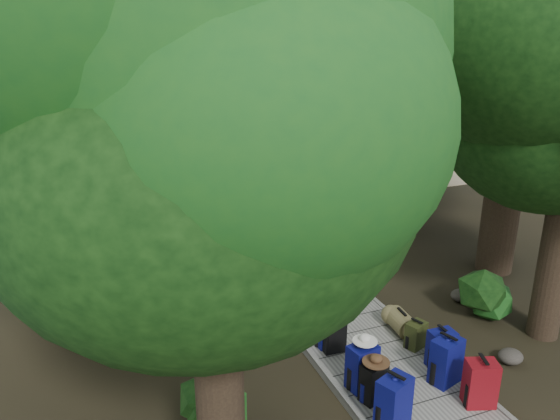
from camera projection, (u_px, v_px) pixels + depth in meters
name	position (u px, v px, depth m)	size (l,w,h in m)	color
ground	(306.00, 289.00, 11.36)	(120.00, 120.00, 0.00)	#2B2415
sand_beach	(166.00, 140.00, 25.41)	(40.00, 22.00, 0.02)	tan
boardwalk	(288.00, 267.00, 12.21)	(2.00, 12.00, 0.12)	gray
backpack_left_a	(394.00, 401.00, 7.20)	(0.45, 0.32, 0.84)	navy
backpack_left_b	(374.00, 381.00, 7.76)	(0.35, 0.25, 0.65)	black
backpack_left_c	(362.00, 365.00, 8.01)	(0.42, 0.30, 0.78)	navy
backpack_left_d	(327.00, 330.00, 9.10)	(0.37, 0.26, 0.56)	navy
backpack_right_a	(481.00, 381.00, 7.66)	(0.42, 0.30, 0.76)	maroon
backpack_right_b	(446.00, 359.00, 8.13)	(0.45, 0.31, 0.80)	navy
backpack_right_c	(441.00, 347.00, 8.53)	(0.40, 0.28, 0.68)	navy
backpack_right_d	(416.00, 334.00, 9.06)	(0.33, 0.24, 0.50)	#303915
duffel_right_khaki	(401.00, 322.00, 9.52)	(0.38, 0.56, 0.38)	olive
suitcase_on_boardwalk	(334.00, 336.00, 8.94)	(0.36, 0.20, 0.56)	black
lone_suitcase_on_sand	(221.00, 177.00, 18.21)	(0.42, 0.24, 0.66)	black
hat_brown	(376.00, 358.00, 7.61)	(0.39, 0.39, 0.12)	#51351E
hat_white	(365.00, 338.00, 7.87)	(0.37, 0.37, 0.12)	silver
kayak	(89.00, 179.00, 18.69)	(0.62, 2.84, 0.28)	#AB1E0E
sun_lounger	(285.00, 154.00, 21.50)	(0.55, 1.71, 0.55)	silver
tree_right_b	(530.00, 5.00, 10.44)	(6.24, 6.24, 11.14)	black
tree_right_c	(407.00, 30.00, 12.90)	(5.87, 5.87, 10.17)	black
tree_right_d	(424.00, 2.00, 14.50)	(6.28, 6.28, 11.52)	black
tree_right_e	(334.00, 42.00, 17.10)	(5.17, 5.17, 9.31)	black
tree_right_f	(361.00, 26.00, 19.51)	(5.70, 5.70, 10.17)	black
tree_left_a	(211.00, 199.00, 5.08)	(4.47, 4.47, 7.44)	black
tree_left_b	(36.00, 99.00, 8.38)	(4.61, 4.61, 8.29)	black
tree_left_c	(99.00, 67.00, 11.78)	(4.99, 4.99, 8.68)	black
tree_back_a	(120.00, 43.00, 22.74)	(5.10, 5.10, 8.83)	black
tree_back_b	(197.00, 41.00, 24.37)	(4.93, 4.93, 8.81)	black
tree_back_c	(268.00, 35.00, 25.41)	(5.15, 5.15, 9.27)	black
tree_back_d	(7.00, 45.00, 21.01)	(5.28, 5.28, 8.79)	black
palm_right_a	(307.00, 79.00, 16.42)	(4.27, 4.27, 7.27)	#133E11
palm_right_b	(312.00, 61.00, 22.08)	(3.86, 3.86, 7.46)	#133E11
palm_right_c	(246.00, 65.00, 21.59)	(4.53, 4.53, 7.21)	#133E11
palm_left_a	(69.00, 98.00, 14.85)	(4.16, 4.16, 6.61)	#133E11
rock_left_b	(223.00, 366.00, 8.65)	(0.39, 0.35, 0.21)	#4C473F
rock_left_c	(212.00, 279.00, 11.45)	(0.55, 0.50, 0.30)	#4C473F
rock_left_d	(167.00, 250.00, 13.08)	(0.27, 0.24, 0.15)	#4C473F
rock_right_a	(511.00, 356.00, 8.88)	(0.41, 0.37, 0.23)	#4C473F
rock_right_b	(461.00, 295.00, 10.85)	(0.42, 0.38, 0.23)	#4C473F
rock_right_c	(352.00, 248.00, 13.18)	(0.30, 0.27, 0.16)	#4C473F
rock_right_d	(326.00, 203.00, 16.13)	(0.62, 0.56, 0.34)	#4C473F
shrub_left_a	(222.00, 405.00, 7.28)	(0.97, 0.97, 0.87)	#19541B
shrub_left_b	(180.00, 264.00, 11.64)	(0.82, 0.82, 0.74)	#19541B
shrub_left_c	(142.00, 209.00, 14.46)	(1.26, 1.26, 1.14)	#19541B
shrub_right_a	(481.00, 296.00, 10.16)	(0.98, 0.98, 0.88)	#19541B
shrub_right_b	(352.00, 218.00, 13.80)	(1.26, 1.26, 1.13)	#19541B
shrub_right_c	(303.00, 189.00, 16.84)	(0.82, 0.82, 0.74)	#19541B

